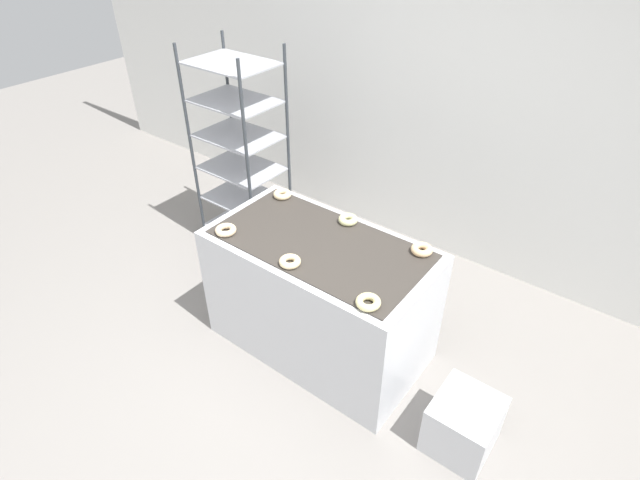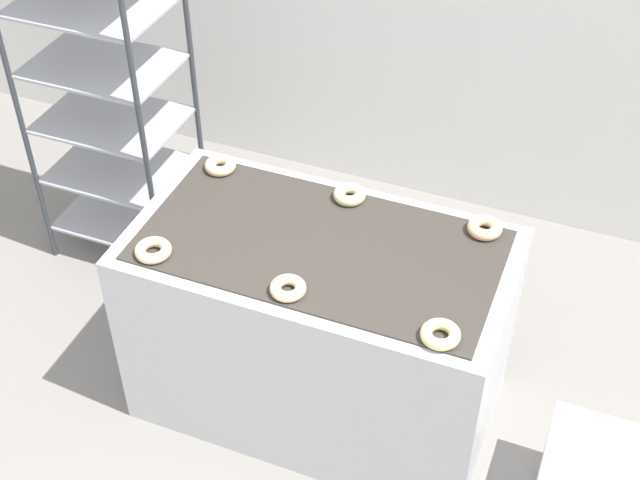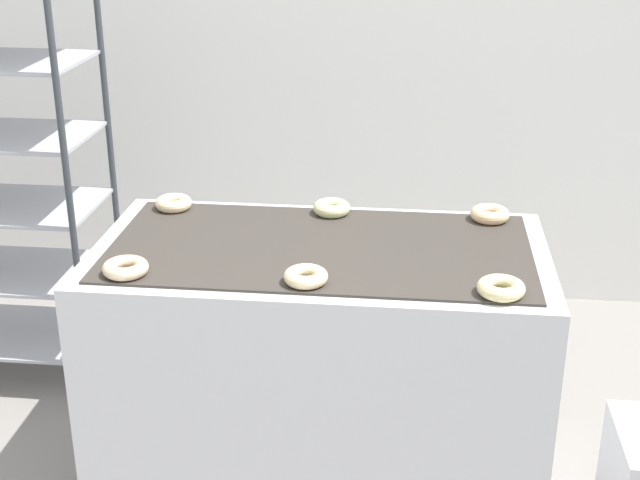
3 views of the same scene
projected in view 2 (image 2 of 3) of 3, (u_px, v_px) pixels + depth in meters
The scene contains 8 objects.
fryer_machine at pixel (320, 327), 3.39m from camera, with size 1.36×0.74×0.84m.
baking_rack_cart at pixel (107, 94), 3.85m from camera, with size 0.63×0.47×1.66m.
donut_near_left at pixel (153, 250), 3.06m from camera, with size 0.13×0.13×0.04m, color beige.
donut_near_center at pixel (288, 288), 2.92m from camera, with size 0.12×0.12×0.04m, color beige.
donut_near_right at pixel (440, 334), 2.76m from camera, with size 0.13×0.13×0.04m, color beige.
donut_far_left at pixel (220, 165), 3.43m from camera, with size 0.12×0.12×0.04m, color beige.
donut_far_center at pixel (349, 194), 3.29m from camera, with size 0.12×0.12×0.04m, color beige.
donut_far_right at pixel (485, 228), 3.15m from camera, with size 0.12×0.12×0.04m, color #ECC18C.
Camera 2 is at (0.86, -1.55, 2.89)m, focal length 50.00 mm.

